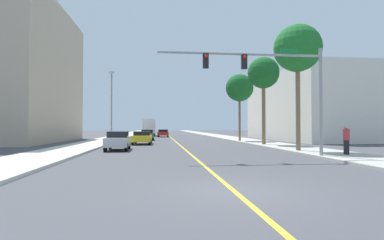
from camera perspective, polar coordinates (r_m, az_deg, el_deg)
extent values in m
plane|color=#47474C|center=(50.76, -3.94, -3.32)|extent=(192.00, 192.00, 0.00)
cube|color=beige|center=(51.17, -14.10, -3.19)|extent=(3.89, 168.00, 0.15)
cube|color=#B2ADA3|center=(51.94, 6.06, -3.19)|extent=(3.89, 168.00, 0.15)
cube|color=yellow|center=(50.76, -3.94, -3.32)|extent=(0.16, 144.00, 0.01)
cube|color=silver|center=(48.02, 23.62, 2.16)|extent=(16.14, 22.76, 9.21)
cylinder|color=gray|center=(19.73, 22.96, 3.19)|extent=(0.20, 0.20, 6.39)
cylinder|color=gray|center=(18.29, 9.23, 12.08)|extent=(9.69, 0.14, 0.14)
cube|color=black|center=(18.24, 9.73, 10.67)|extent=(0.32, 0.24, 0.84)
sphere|color=red|center=(18.16, 9.86, 11.53)|extent=(0.20, 0.20, 0.20)
cube|color=black|center=(17.75, 2.57, 10.99)|extent=(0.32, 0.24, 0.84)
sphere|color=red|center=(17.67, 2.65, 11.87)|extent=(0.20, 0.20, 0.20)
cube|color=#147233|center=(19.32, 17.75, 12.17)|extent=(1.10, 0.04, 0.28)
cylinder|color=gray|center=(36.85, -14.82, 2.32)|extent=(0.16, 0.16, 7.92)
cube|color=beige|center=(37.32, -14.78, 8.62)|extent=(0.56, 0.28, 0.20)
cylinder|color=brown|center=(23.29, 19.21, 3.74)|extent=(0.32, 0.32, 7.39)
sphere|color=#1E6B28|center=(23.89, 19.14, 12.60)|extent=(3.42, 3.42, 3.42)
cone|color=#1E6B28|center=(24.22, 21.46, 11.94)|extent=(0.53, 1.46, 1.70)
cone|color=#1E6B28|center=(24.70, 17.90, 11.65)|extent=(1.65, 0.57, 1.81)
cone|color=#1E6B28|center=(23.61, 16.68, 12.25)|extent=(0.64, 1.37, 1.54)
cone|color=#1E6B28|center=(22.94, 20.25, 12.67)|extent=(1.74, 0.46, 1.30)
cylinder|color=brown|center=(30.35, 13.25, 2.14)|extent=(0.35, 0.35, 6.94)
sphere|color=#195B23|center=(30.75, 13.22, 8.61)|extent=(3.05, 3.05, 3.05)
cone|color=#195B23|center=(31.02, 14.84, 8.16)|extent=(0.46, 1.48, 1.70)
cone|color=#195B23|center=(31.62, 13.25, 7.97)|extent=(1.46, 0.86, 1.67)
cone|color=#195B23|center=(30.99, 11.58, 8.15)|extent=(1.07, 1.28, 1.52)
cone|color=#195B23|center=(29.97, 12.25, 8.47)|extent=(1.10, 1.35, 1.26)
cone|color=#195B23|center=(30.02, 14.33, 8.47)|extent=(1.30, 0.77, 1.59)
cylinder|color=brown|center=(37.51, 8.90, 1.10)|extent=(0.28, 0.28, 6.44)
sphere|color=#195B23|center=(37.77, 8.89, 5.99)|extent=(3.36, 3.36, 3.36)
cone|color=#195B23|center=(37.84, 10.42, 5.68)|extent=(0.69, 1.71, 1.65)
cone|color=#195B23|center=(38.74, 8.70, 5.51)|extent=(1.75, 0.66, 1.73)
cone|color=#195B23|center=(37.33, 7.49, 5.76)|extent=(0.63, 1.36, 1.61)
cone|color=#195B23|center=(36.78, 9.25, 5.87)|extent=(1.81, 0.50, 1.30)
cube|color=#196638|center=(41.95, -8.36, -2.88)|extent=(1.76, 3.92, 0.63)
cube|color=black|center=(41.97, -8.36, -2.13)|extent=(1.54, 1.75, 0.47)
cylinder|color=black|center=(43.40, -9.31, -3.24)|extent=(0.22, 0.64, 0.64)
cylinder|color=black|center=(43.34, -7.27, -3.25)|extent=(0.22, 0.64, 0.64)
cylinder|color=black|center=(40.60, -9.53, -3.38)|extent=(0.22, 0.64, 0.64)
cylinder|color=black|center=(40.54, -7.35, -3.39)|extent=(0.22, 0.64, 0.64)
cube|color=#BCBCC1|center=(24.57, -13.70, -3.97)|extent=(1.79, 3.87, 0.69)
cube|color=black|center=(24.64, -13.67, -2.62)|extent=(1.54, 1.82, 0.46)
cylinder|color=black|center=(23.15, -12.20, -5.01)|extent=(0.23, 0.64, 0.64)
cylinder|color=black|center=(23.33, -15.92, -4.96)|extent=(0.23, 0.64, 0.64)
cylinder|color=black|center=(25.88, -11.71, -4.61)|extent=(0.23, 0.64, 0.64)
cylinder|color=black|center=(26.03, -15.04, -4.57)|extent=(0.23, 0.64, 0.64)
cube|color=red|center=(54.70, -5.40, -2.54)|extent=(2.07, 4.56, 0.56)
cube|color=black|center=(54.77, -5.40, -2.01)|extent=(1.75, 2.26, 0.45)
cylinder|color=black|center=(56.43, -6.22, -2.78)|extent=(0.25, 0.65, 0.64)
cylinder|color=black|center=(56.39, -4.51, -2.78)|extent=(0.25, 0.65, 0.64)
cylinder|color=black|center=(53.05, -6.36, -2.88)|extent=(0.25, 0.65, 0.64)
cylinder|color=black|center=(53.01, -4.53, -2.88)|extent=(0.25, 0.65, 0.64)
cube|color=gold|center=(32.29, -9.30, -3.40)|extent=(1.95, 4.26, 0.61)
cube|color=black|center=(32.16, -9.31, -2.49)|extent=(1.67, 1.81, 0.42)
cylinder|color=black|center=(33.93, -10.52, -3.80)|extent=(0.23, 0.64, 0.64)
cylinder|color=black|center=(33.82, -7.71, -3.82)|extent=(0.23, 0.64, 0.64)
cylinder|color=black|center=(30.82, -11.05, -4.06)|extent=(0.23, 0.64, 0.64)
cylinder|color=black|center=(30.70, -7.95, -4.09)|extent=(0.23, 0.64, 0.64)
cube|color=#194799|center=(63.66, -7.97, -1.76)|extent=(2.41, 2.00, 1.60)
cube|color=silver|center=(60.10, -8.04, -1.21)|extent=(2.43, 5.13, 2.83)
cylinder|color=black|center=(63.70, -8.92, -2.48)|extent=(0.29, 0.90, 0.90)
cylinder|color=black|center=(63.66, -7.03, -2.48)|extent=(0.29, 0.90, 0.90)
cylinder|color=black|center=(58.88, -9.10, -2.58)|extent=(0.29, 0.90, 0.90)
cylinder|color=black|center=(58.83, -7.05, -2.59)|extent=(0.29, 0.90, 0.90)
cylinder|color=black|center=(20.98, 26.93, -4.57)|extent=(0.32, 0.32, 0.87)
cylinder|color=#B23338|center=(20.95, 26.91, -2.44)|extent=(0.38, 0.38, 0.69)
sphere|color=tan|center=(20.94, 26.89, -1.17)|extent=(0.24, 0.24, 0.24)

